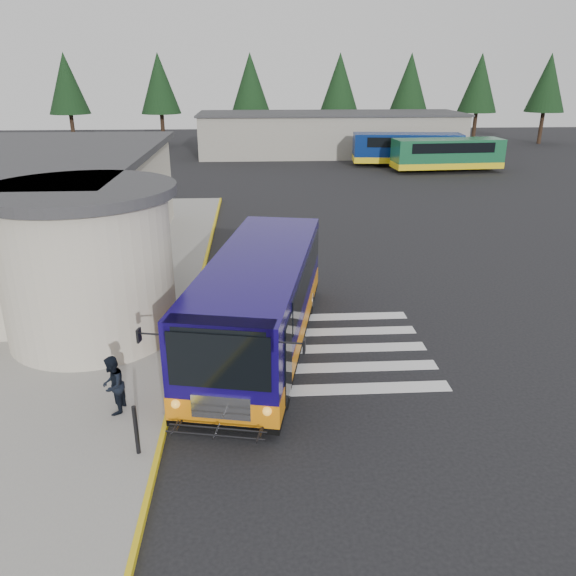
{
  "coord_description": "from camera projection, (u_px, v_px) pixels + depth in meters",
  "views": [
    {
      "loc": [
        -1.75,
        -16.36,
        8.14
      ],
      "look_at": [
        -0.81,
        -0.5,
        1.96
      ],
      "focal_mm": 35.0,
      "sensor_mm": 36.0,
      "label": 1
    }
  ],
  "objects": [
    {
      "name": "sidewalk",
      "position": [
        68.0,
        296.0,
        21.47
      ],
      "size": [
        10.0,
        34.0,
        0.15
      ],
      "primitive_type": "cube",
      "color": "gray",
      "rests_on": "ground"
    },
    {
      "name": "pedestrian_b",
      "position": [
        113.0,
        385.0,
        13.78
      ],
      "size": [
        0.63,
        0.78,
        1.52
      ],
      "primitive_type": "imported",
      "rotation": [
        0.0,
        0.0,
        -1.65
      ],
      "color": "black",
      "rests_on": "sidewalk"
    },
    {
      "name": "bollard",
      "position": [
        136.0,
        430.0,
        12.33
      ],
      "size": [
        0.1,
        0.1,
        1.21
      ],
      "primitive_type": "cylinder",
      "color": "black",
      "rests_on": "sidewalk"
    },
    {
      "name": "crosswalk",
      "position": [
        298.0,
        349.0,
        17.5
      ],
      "size": [
        8.0,
        5.35,
        0.01
      ],
      "color": "silver",
      "rests_on": "ground"
    },
    {
      "name": "depot_building",
      "position": [
        330.0,
        134.0,
        56.91
      ],
      "size": [
        26.4,
        8.4,
        4.2
      ],
      "color": "gray",
      "rests_on": "ground"
    },
    {
      "name": "far_bus_a",
      "position": [
        407.0,
        148.0,
        50.44
      ],
      "size": [
        9.81,
        3.58,
        2.48
      ],
      "rotation": [
        0.0,
        0.0,
        1.48
      ],
      "color": "navy",
      "rests_on": "ground"
    },
    {
      "name": "tree_line",
      "position": [
        324.0,
        83.0,
        62.68
      ],
      "size": [
        58.4,
        4.4,
        10.0
      ],
      "color": "black",
      "rests_on": "ground"
    },
    {
      "name": "curb_strip",
      "position": [
        198.0,
        293.0,
        21.74
      ],
      "size": [
        0.12,
        34.0,
        0.16
      ],
      "primitive_type": "cube",
      "color": "yellow",
      "rests_on": "ground"
    },
    {
      "name": "station_building",
      "position": [
        35.0,
        215.0,
        23.17
      ],
      "size": [
        12.7,
        18.7,
        4.8
      ],
      "color": "beige",
      "rests_on": "ground"
    },
    {
      "name": "ground",
      "position": [
        312.0,
        338.0,
        18.27
      ],
      "size": [
        140.0,
        140.0,
        0.0
      ],
      "primitive_type": "plane",
      "color": "black",
      "rests_on": "ground"
    },
    {
      "name": "pedestrian_a",
      "position": [
        120.0,
        328.0,
        16.72
      ],
      "size": [
        0.49,
        0.66,
        1.64
      ],
      "primitive_type": "imported",
      "rotation": [
        0.0,
        0.0,
        1.74
      ],
      "color": "black",
      "rests_on": "sidewalk"
    },
    {
      "name": "far_bus_b",
      "position": [
        447.0,
        153.0,
        47.55
      ],
      "size": [
        9.36,
        3.2,
        2.38
      ],
      "rotation": [
        0.0,
        0.0,
        1.64
      ],
      "color": "#165633",
      "rests_on": "ground"
    },
    {
      "name": "transit_bus",
      "position": [
        260.0,
        306.0,
        17.15
      ],
      "size": [
        5.12,
        10.81,
        2.96
      ],
      "rotation": [
        0.0,
        0.0,
        -0.2
      ],
      "color": "#120756",
      "rests_on": "ground"
    }
  ]
}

